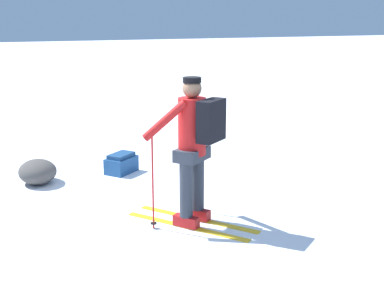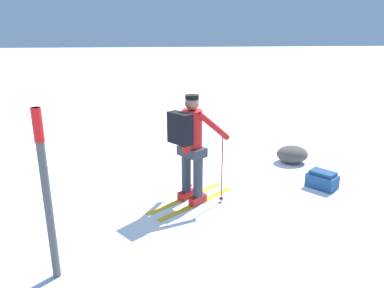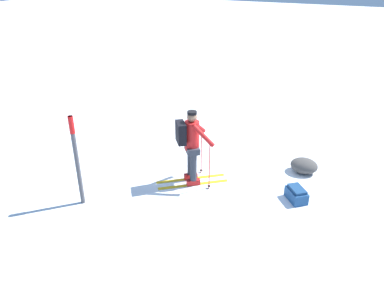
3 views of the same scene
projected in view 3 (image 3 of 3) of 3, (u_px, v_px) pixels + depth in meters
The scene contains 5 objects.
ground_plane at pixel (214, 169), 8.94m from camera, with size 80.00×80.00×0.00m, color white.
skier at pixel (191, 143), 8.01m from camera, with size 1.45×1.27×1.70m.
dropped_backpack at pixel (296, 194), 7.74m from camera, with size 0.55×0.57×0.30m.
trail_marker at pixel (76, 155), 7.23m from camera, with size 0.10×0.10×1.92m.
rock_boulder at pixel (304, 166), 8.76m from camera, with size 0.62×0.53×0.34m, color #474442.
Camera 3 is at (-2.93, 7.20, 4.48)m, focal length 35.00 mm.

